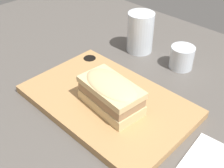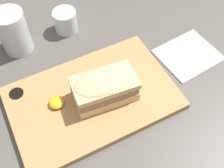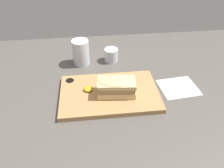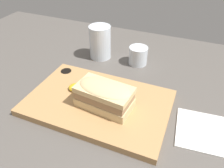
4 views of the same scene
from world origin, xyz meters
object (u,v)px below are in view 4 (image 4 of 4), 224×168
(water_glass, at_px, (100,44))
(wine_glass, at_px, (138,56))
(sandwich, at_px, (104,95))
(napkin, at_px, (208,131))
(serving_board, at_px, (98,102))

(water_glass, xyz_separation_m, wine_glass, (0.15, 0.01, -0.02))
(wine_glass, bearing_deg, water_glass, -176.95)
(sandwich, bearing_deg, napkin, 6.59)
(water_glass, relative_size, wine_glass, 1.84)
(serving_board, distance_m, napkin, 0.30)
(napkin, bearing_deg, sandwich, -173.41)
(serving_board, bearing_deg, wine_glass, 82.05)
(serving_board, height_order, napkin, serving_board)
(serving_board, height_order, sandwich, sandwich)
(sandwich, bearing_deg, serving_board, 152.37)
(sandwich, relative_size, water_glass, 1.26)
(sandwich, relative_size, napkin, 0.92)
(serving_board, relative_size, wine_glass, 5.91)
(water_glass, bearing_deg, serving_board, -66.61)
(sandwich, height_order, wine_glass, sandwich)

